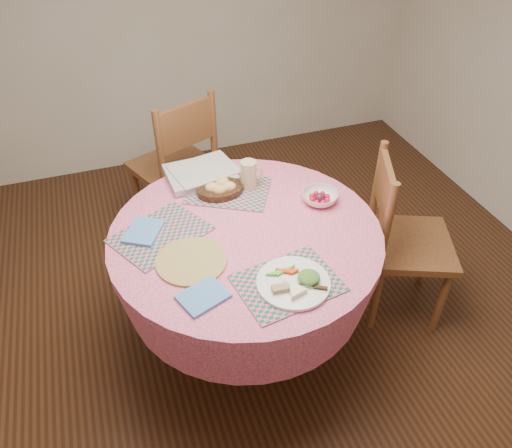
# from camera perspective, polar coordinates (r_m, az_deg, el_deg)

# --- Properties ---
(ground) EXTENTS (4.00, 4.00, 0.00)m
(ground) POSITION_cam_1_polar(r_m,az_deg,el_deg) (2.79, -1.00, -12.77)
(ground) COLOR #331C0F
(ground) RESTS_ON ground
(room_envelope) EXTENTS (4.01, 4.01, 2.71)m
(room_envelope) POSITION_cam_1_polar(r_m,az_deg,el_deg) (1.79, -1.65, 23.57)
(room_envelope) COLOR silver
(room_envelope) RESTS_ON ground
(dining_table) EXTENTS (1.24, 1.24, 0.75)m
(dining_table) POSITION_cam_1_polar(r_m,az_deg,el_deg) (2.38, -1.14, -4.46)
(dining_table) COLOR pink
(dining_table) RESTS_ON ground
(chair_right) EXTENTS (0.56, 0.57, 0.96)m
(chair_right) POSITION_cam_1_polar(r_m,az_deg,el_deg) (2.71, 16.32, -1.46)
(chair_right) COLOR brown
(chair_right) RESTS_ON ground
(chair_back) EXTENTS (0.60, 0.59, 1.00)m
(chair_back) POSITION_cam_1_polar(r_m,az_deg,el_deg) (3.19, -8.96, 6.85)
(chair_back) COLOR brown
(chair_back) RESTS_ON ground
(placemat_front) EXTENTS (0.44, 0.36, 0.01)m
(placemat_front) POSITION_cam_1_polar(r_m,az_deg,el_deg) (2.01, 3.66, -6.76)
(placemat_front) COLOR #11624F
(placemat_front) RESTS_ON dining_table
(placemat_left) EXTENTS (0.49, 0.45, 0.01)m
(placemat_left) POSITION_cam_1_polar(r_m,az_deg,el_deg) (2.27, -10.84, -1.17)
(placemat_left) COLOR #11624F
(placemat_left) RESTS_ON dining_table
(placemat_back) EXTENTS (0.49, 0.46, 0.01)m
(placemat_back) POSITION_cam_1_polar(r_m,az_deg,el_deg) (2.50, -3.16, 3.85)
(placemat_back) COLOR #11624F
(placemat_back) RESTS_ON dining_table
(wicker_trivet) EXTENTS (0.30, 0.30, 0.01)m
(wicker_trivet) POSITION_cam_1_polar(r_m,az_deg,el_deg) (2.11, -7.38, -4.22)
(wicker_trivet) COLOR #A18445
(wicker_trivet) RESTS_ON dining_table
(napkin_near) EXTENTS (0.22, 0.19, 0.01)m
(napkin_near) POSITION_cam_1_polar(r_m,az_deg,el_deg) (1.96, -6.05, -8.23)
(napkin_near) COLOR #4F88CD
(napkin_near) RESTS_ON dining_table
(napkin_far) EXTENTS (0.21, 0.23, 0.01)m
(napkin_far) POSITION_cam_1_polar(r_m,az_deg,el_deg) (2.28, -12.72, -0.84)
(napkin_far) COLOR #4F88CD
(napkin_far) RESTS_ON placemat_left
(dinner_plate) EXTENTS (0.30, 0.30, 0.05)m
(dinner_plate) POSITION_cam_1_polar(r_m,az_deg,el_deg) (1.99, 4.52, -6.59)
(dinner_plate) COLOR white
(dinner_plate) RESTS_ON placemat_front
(bread_bowl) EXTENTS (0.23, 0.23, 0.08)m
(bread_bowl) POSITION_cam_1_polar(r_m,az_deg,el_deg) (2.47, -4.10, 4.11)
(bread_bowl) COLOR black
(bread_bowl) RESTS_ON placemat_back
(latte_mug) EXTENTS (0.12, 0.08, 0.14)m
(latte_mug) POSITION_cam_1_polar(r_m,az_deg,el_deg) (2.48, -0.81, 5.70)
(latte_mug) COLOR #C7B589
(latte_mug) RESTS_ON placemat_back
(fruit_bowl) EXTENTS (0.19, 0.19, 0.05)m
(fruit_bowl) POSITION_cam_1_polar(r_m,az_deg,el_deg) (2.43, 7.28, 3.03)
(fruit_bowl) COLOR white
(fruit_bowl) RESTS_ON dining_table
(newspaper_stack) EXTENTS (0.38, 0.31, 0.04)m
(newspaper_stack) POSITION_cam_1_polar(r_m,az_deg,el_deg) (2.60, -6.30, 5.82)
(newspaper_stack) COLOR silver
(newspaper_stack) RESTS_ON dining_table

